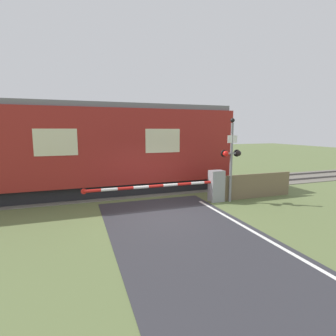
% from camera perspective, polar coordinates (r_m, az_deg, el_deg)
% --- Properties ---
extents(ground_plane, '(80.00, 80.00, 0.00)m').
position_cam_1_polar(ground_plane, '(9.76, -0.77, -9.90)').
color(ground_plane, '#5B6B3D').
extents(track_bed, '(36.00, 3.20, 0.13)m').
position_cam_1_polar(track_bed, '(13.52, -6.34, -4.67)').
color(track_bed, '#666056').
rests_on(track_bed, ground_plane).
extents(train, '(16.51, 2.78, 4.24)m').
position_cam_1_polar(train, '(12.89, -22.77, 3.73)').
color(train, black).
rests_on(train, ground_plane).
extents(crossing_barrier, '(5.81, 0.44, 1.34)m').
position_cam_1_polar(crossing_barrier, '(11.20, 8.59, -3.89)').
color(crossing_barrier, gray).
rests_on(crossing_barrier, ground_plane).
extents(signal_post, '(0.91, 0.26, 3.53)m').
position_cam_1_polar(signal_post, '(11.30, 13.65, 2.76)').
color(signal_post, gray).
rests_on(signal_post, ground_plane).
extents(roadside_fence, '(3.92, 0.06, 1.10)m').
position_cam_1_polar(roadside_fence, '(12.40, 18.22, -3.74)').
color(roadside_fence, '#726047').
rests_on(roadside_fence, ground_plane).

